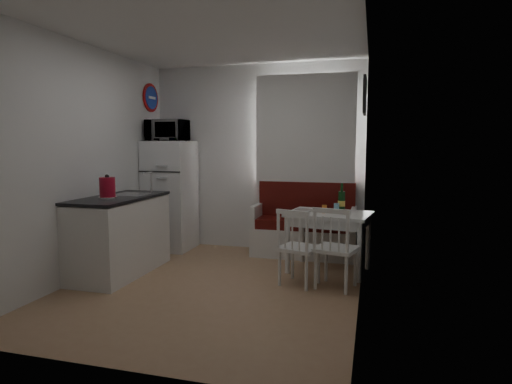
# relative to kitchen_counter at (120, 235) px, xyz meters

# --- Properties ---
(floor) EXTENTS (3.00, 3.50, 0.02)m
(floor) POSITION_rel_kitchen_counter_xyz_m (1.20, -0.16, -0.46)
(floor) COLOR tan
(floor) RESTS_ON ground
(ceiling) EXTENTS (3.00, 3.50, 0.02)m
(ceiling) POSITION_rel_kitchen_counter_xyz_m (1.20, -0.16, 2.14)
(ceiling) COLOR white
(ceiling) RESTS_ON wall_back
(wall_back) EXTENTS (3.00, 0.02, 2.60)m
(wall_back) POSITION_rel_kitchen_counter_xyz_m (1.20, 1.59, 0.84)
(wall_back) COLOR white
(wall_back) RESTS_ON floor
(wall_front) EXTENTS (3.00, 0.02, 2.60)m
(wall_front) POSITION_rel_kitchen_counter_xyz_m (1.20, -1.91, 0.84)
(wall_front) COLOR white
(wall_front) RESTS_ON floor
(wall_left) EXTENTS (0.02, 3.50, 2.60)m
(wall_left) POSITION_rel_kitchen_counter_xyz_m (-0.30, -0.16, 0.84)
(wall_left) COLOR white
(wall_left) RESTS_ON floor
(wall_right) EXTENTS (0.02, 3.50, 2.60)m
(wall_right) POSITION_rel_kitchen_counter_xyz_m (2.70, -0.16, 0.84)
(wall_right) COLOR white
(wall_right) RESTS_ON floor
(window) EXTENTS (1.22, 0.06, 1.47)m
(window) POSITION_rel_kitchen_counter_xyz_m (1.90, 1.56, 1.17)
(window) COLOR white
(window) RESTS_ON wall_back
(curtain) EXTENTS (1.35, 0.02, 1.50)m
(curtain) POSITION_rel_kitchen_counter_xyz_m (1.90, 1.49, 1.22)
(curtain) COLOR white
(curtain) RESTS_ON wall_back
(kitchen_counter) EXTENTS (0.62, 1.32, 1.16)m
(kitchen_counter) POSITION_rel_kitchen_counter_xyz_m (0.00, 0.00, 0.00)
(kitchen_counter) COLOR white
(kitchen_counter) RESTS_ON floor
(wall_sign) EXTENTS (0.03, 0.40, 0.40)m
(wall_sign) POSITION_rel_kitchen_counter_xyz_m (-0.27, 1.29, 1.69)
(wall_sign) COLOR #19359A
(wall_sign) RESTS_ON wall_left
(picture_frame) EXTENTS (0.04, 0.52, 0.42)m
(picture_frame) POSITION_rel_kitchen_counter_xyz_m (2.67, 0.94, 1.59)
(picture_frame) COLOR black
(picture_frame) RESTS_ON wall_right
(bench) EXTENTS (1.37, 0.53, 0.98)m
(bench) POSITION_rel_kitchen_counter_xyz_m (1.93, 1.36, -0.13)
(bench) COLOR white
(bench) RESTS_ON floor
(dining_table) EXTENTS (1.03, 0.79, 0.70)m
(dining_table) POSITION_rel_kitchen_counter_xyz_m (2.32, 0.71, 0.17)
(dining_table) COLOR white
(dining_table) RESTS_ON floor
(chair_left) EXTENTS (0.48, 0.47, 0.44)m
(chair_left) POSITION_rel_kitchen_counter_xyz_m (2.07, 0.06, 0.05)
(chair_left) COLOR white
(chair_left) RESTS_ON floor
(chair_right) EXTENTS (0.49, 0.48, 0.46)m
(chair_right) POSITION_rel_kitchen_counter_xyz_m (2.45, 0.05, 0.07)
(chair_right) COLOR white
(chair_right) RESTS_ON floor
(fridge) EXTENTS (0.61, 0.61, 1.54)m
(fridge) POSITION_rel_kitchen_counter_xyz_m (0.02, 1.24, 0.31)
(fridge) COLOR white
(fridge) RESTS_ON floor
(microwave) EXTENTS (0.53, 0.36, 0.29)m
(microwave) POSITION_rel_kitchen_counter_xyz_m (0.02, 1.19, 1.23)
(microwave) COLOR white
(microwave) RESTS_ON fridge
(kettle) EXTENTS (0.20, 0.20, 0.26)m
(kettle) POSITION_rel_kitchen_counter_xyz_m (0.05, -0.28, 0.58)
(kettle) COLOR #A80D23
(kettle) RESTS_ON kitchen_counter
(wine_bottle) EXTENTS (0.09, 0.09, 0.34)m
(wine_bottle) POSITION_rel_kitchen_counter_xyz_m (2.45, 0.81, 0.42)
(wine_bottle) COLOR #123915
(wine_bottle) RESTS_ON dining_table
(drinking_glass_orange) EXTENTS (0.06, 0.06, 0.09)m
(drinking_glass_orange) POSITION_rel_kitchen_counter_xyz_m (2.27, 0.66, 0.29)
(drinking_glass_orange) COLOR orange
(drinking_glass_orange) RESTS_ON dining_table
(drinking_glass_blue) EXTENTS (0.06, 0.06, 0.11)m
(drinking_glass_blue) POSITION_rel_kitchen_counter_xyz_m (2.40, 0.76, 0.30)
(drinking_glass_blue) COLOR #8CD3EE
(drinking_glass_blue) RESTS_ON dining_table
(plate) EXTENTS (0.22, 0.22, 0.02)m
(plate) POSITION_rel_kitchen_counter_xyz_m (2.02, 0.73, 0.25)
(plate) COLOR white
(plate) RESTS_ON dining_table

